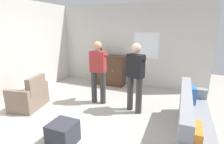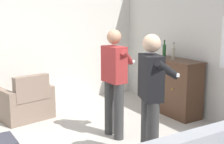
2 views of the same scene
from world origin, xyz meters
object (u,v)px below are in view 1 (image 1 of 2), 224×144
sideboard_cabinet (109,70)px  person_standing_left (98,70)px  bottle_liquor_amber (101,51)px  ottoman (63,133)px  bottle_wine_green (109,52)px  person_standing_right (135,75)px  armchair (30,97)px  couch (193,124)px

sideboard_cabinet → person_standing_left: 1.64m
bottle_liquor_amber → sideboard_cabinet: bearing=0.2°
bottle_liquor_amber → ottoman: 3.61m
bottle_wine_green → person_standing_right: bearing=-49.4°
sideboard_cabinet → bottle_liquor_amber: size_ratio=3.43×
sideboard_cabinet → bottle_liquor_amber: bearing=-179.8°
sideboard_cabinet → bottle_liquor_amber: bottle_liquor_amber is taller
armchair → ottoman: size_ratio=2.18×
armchair → bottle_wine_green: 2.86m
sideboard_cabinet → ottoman: bearing=-80.8°
armchair → bottle_wine_green: bearing=64.4°
sideboard_cabinet → bottle_wine_green: (0.01, -0.05, 0.65)m
couch → armchair: couch is taller
sideboard_cabinet → bottle_wine_green: 0.65m
bottle_wine_green → bottle_liquor_amber: bearing=171.5°
person_standing_right → bottle_wine_green: bearing=130.6°
armchair → bottle_wine_green: size_ratio=3.13×
armchair → person_standing_right: bearing=17.8°
bottle_liquor_amber → couch: bearing=-39.2°
couch → bottle_liquor_amber: bearing=140.8°
couch → bottle_wine_green: bottle_wine_green is taller
sideboard_cabinet → ottoman: (0.55, -3.37, -0.33)m
bottle_wine_green → person_standing_right: 2.15m
bottle_liquor_amber → ottoman: bottle_liquor_amber is taller
person_standing_left → person_standing_right: same height
couch → sideboard_cabinet: bearing=137.9°
couch → bottle_liquor_amber: size_ratio=7.49×
armchair → sideboard_cabinet: (1.16, 2.50, 0.24)m
armchair → ottoman: bearing=-27.1°
armchair → ottoman: (1.71, -0.88, -0.09)m
ottoman → person_standing_left: person_standing_left is taller
couch → armchair: (-3.84, -0.07, -0.06)m
bottle_wine_green → person_standing_right: person_standing_right is taller
couch → person_standing_right: 1.60m
couch → bottle_wine_green: (-2.67, 2.38, 0.84)m
bottle_wine_green → sideboard_cabinet: bearing=105.5°
couch → sideboard_cabinet: 3.62m
couch → person_standing_left: bearing=159.3°
armchair → person_standing_right: size_ratio=0.59×
sideboard_cabinet → person_standing_right: bearing=-50.0°
sideboard_cabinet → armchair: bearing=-114.9°
sideboard_cabinet → person_standing_right: (1.40, -1.67, 0.40)m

